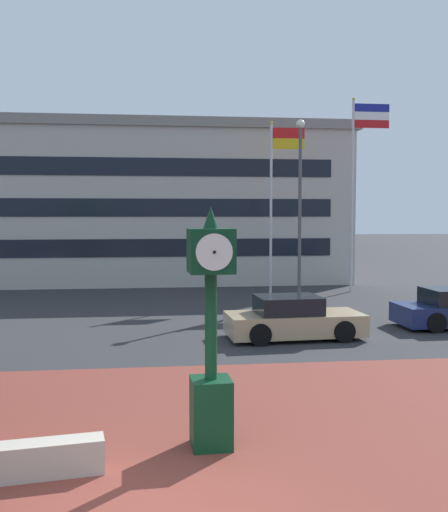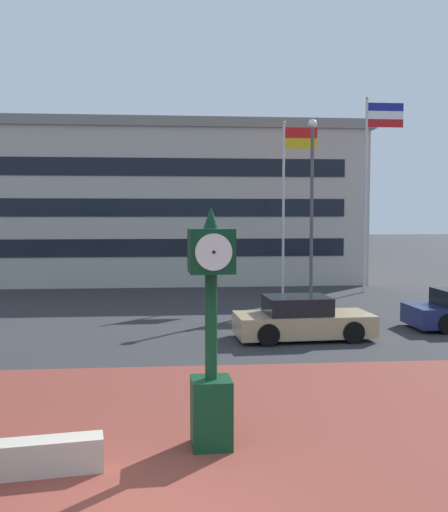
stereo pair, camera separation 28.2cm
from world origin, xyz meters
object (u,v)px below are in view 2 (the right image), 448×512
Objects in this scene: car_street_mid at (302,320)px; street_lamp_post at (312,194)px; street_clock at (211,337)px; flagpole_secondary at (371,175)px; flagpole_primary at (288,191)px; civic_building at (118,205)px.

street_lamp_post reaches higher than car_street_mid.
flagpole_secondary is (8.72, 18.07, 3.81)m from street_clock.
flagpole_primary is at bearing 72.51° from street_clock.
street_clock is 20.42m from flagpole_secondary.
flagpole_primary is at bearing 180.00° from flagpole_secondary.
civic_building is (-12.69, 9.96, -1.27)m from flagpole_secondary.
street_lamp_post is at bearing -55.34° from civic_building.
civic_building is 16.03m from street_lamp_post.
civic_building is at bearing 141.89° from flagpole_secondary.
flagpole_secondary reaches higher than street_clock.
flagpole_primary is (1.54, 10.13, 4.21)m from car_street_mid.
street_clock is 0.50× the size of street_lamp_post.
flagpole_secondary is 16.18m from civic_building.
car_street_mid is at bearing -98.62° from flagpole_primary.
car_street_mid is 0.52× the size of flagpole_primary.
street_lamp_post is (1.92, 6.90, 3.99)m from car_street_mid.
civic_building is at bearing 131.26° from flagpole_primary.
civic_building is (-7.20, 20.09, 3.74)m from car_street_mid.
flagpole_secondary is 4.93m from street_lamp_post.
flagpole_primary is (4.76, 18.07, 3.01)m from street_clock.
street_clock reaches higher than car_street_mid.
civic_building reaches higher than car_street_mid.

